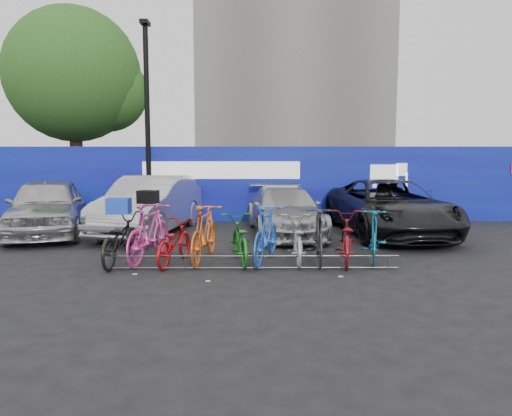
{
  "coord_description": "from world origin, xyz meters",
  "views": [
    {
      "loc": [
        -0.02,
        -9.98,
        2.31
      ],
      "look_at": [
        0.08,
        2.0,
        0.9
      ],
      "focal_mm": 35.0,
      "sensor_mm": 36.0,
      "label": 1
    }
  ],
  "objects_px": {
    "lamppost": "(147,117)",
    "car_2": "(285,210)",
    "bike_2": "(174,242)",
    "car_1": "(150,205)",
    "bike_3": "(204,234)",
    "tree": "(80,78)",
    "car_0": "(47,206)",
    "bike_9": "(374,236)",
    "bike_6": "(297,239)",
    "car_3": "(389,207)",
    "bike_8": "(346,238)",
    "bike_4": "(239,239)",
    "bike_0": "(120,239)",
    "bike_1": "(149,233)",
    "bike_7": "(319,236)",
    "bike_5": "(266,234)",
    "bike_rack": "(253,262)"
  },
  "relations": [
    {
      "from": "lamppost",
      "to": "car_2",
      "type": "bearing_deg",
      "value": -24.32
    },
    {
      "from": "lamppost",
      "to": "bike_2",
      "type": "distance_m",
      "value": 6.35
    },
    {
      "from": "car_1",
      "to": "bike_2",
      "type": "height_order",
      "value": "car_1"
    },
    {
      "from": "car_2",
      "to": "bike_3",
      "type": "bearing_deg",
      "value": -123.69
    },
    {
      "from": "tree",
      "to": "car_2",
      "type": "relative_size",
      "value": 1.75
    },
    {
      "from": "car_0",
      "to": "bike_9",
      "type": "bearing_deg",
      "value": -37.66
    },
    {
      "from": "bike_9",
      "to": "bike_6",
      "type": "bearing_deg",
      "value": 14.9
    },
    {
      "from": "car_0",
      "to": "car_3",
      "type": "distance_m",
      "value": 9.27
    },
    {
      "from": "car_3",
      "to": "bike_2",
      "type": "relative_size",
      "value": 3.14
    },
    {
      "from": "car_0",
      "to": "bike_2",
      "type": "distance_m",
      "value": 5.3
    },
    {
      "from": "lamppost",
      "to": "bike_6",
      "type": "bearing_deg",
      "value": -52.27
    },
    {
      "from": "tree",
      "to": "bike_6",
      "type": "xyz_separation_m",
      "value": [
        7.67,
        -9.95,
        -4.6
      ]
    },
    {
      "from": "bike_3",
      "to": "bike_6",
      "type": "distance_m",
      "value": 1.9
    },
    {
      "from": "bike_6",
      "to": "bike_8",
      "type": "distance_m",
      "value": 1.0
    },
    {
      "from": "car_2",
      "to": "bike_2",
      "type": "distance_m",
      "value": 4.39
    },
    {
      "from": "tree",
      "to": "bike_4",
      "type": "bearing_deg",
      "value": -56.96
    },
    {
      "from": "bike_0",
      "to": "bike_8",
      "type": "xyz_separation_m",
      "value": [
        4.59,
        0.05,
        0.0
      ]
    },
    {
      "from": "car_2",
      "to": "bike_9",
      "type": "relative_size",
      "value": 2.5
    },
    {
      "from": "bike_1",
      "to": "bike_4",
      "type": "relative_size",
      "value": 1.1
    },
    {
      "from": "car_0",
      "to": "car_2",
      "type": "xyz_separation_m",
      "value": [
        6.44,
        0.12,
        -0.13
      ]
    },
    {
      "from": "car_2",
      "to": "car_3",
      "type": "distance_m",
      "value": 2.84
    },
    {
      "from": "bike_7",
      "to": "car_1",
      "type": "bearing_deg",
      "value": -36.87
    },
    {
      "from": "car_3",
      "to": "bike_3",
      "type": "bearing_deg",
      "value": -149.57
    },
    {
      "from": "car_3",
      "to": "bike_4",
      "type": "height_order",
      "value": "car_3"
    },
    {
      "from": "car_1",
      "to": "bike_5",
      "type": "bearing_deg",
      "value": -40.08
    },
    {
      "from": "bike_0",
      "to": "bike_4",
      "type": "distance_m",
      "value": 2.42
    },
    {
      "from": "lamppost",
      "to": "bike_5",
      "type": "relative_size",
      "value": 3.1
    },
    {
      "from": "bike_2",
      "to": "bike_6",
      "type": "bearing_deg",
      "value": -163.45
    },
    {
      "from": "bike_rack",
      "to": "bike_7",
      "type": "distance_m",
      "value": 1.54
    },
    {
      "from": "tree",
      "to": "bike_5",
      "type": "height_order",
      "value": "tree"
    },
    {
      "from": "bike_1",
      "to": "bike_2",
      "type": "xyz_separation_m",
      "value": [
        0.54,
        -0.2,
        -0.16
      ]
    },
    {
      "from": "car_3",
      "to": "car_0",
      "type": "bearing_deg",
      "value": 175.38
    },
    {
      "from": "car_1",
      "to": "bike_9",
      "type": "distance_m",
      "value": 6.42
    },
    {
      "from": "bike_3",
      "to": "bike_6",
      "type": "height_order",
      "value": "bike_3"
    },
    {
      "from": "car_0",
      "to": "bike_9",
      "type": "distance_m",
      "value": 8.71
    },
    {
      "from": "bike_4",
      "to": "bike_8",
      "type": "bearing_deg",
      "value": 170.01
    },
    {
      "from": "car_2",
      "to": "bike_6",
      "type": "height_order",
      "value": "car_2"
    },
    {
      "from": "car_3",
      "to": "car_1",
      "type": "bearing_deg",
      "value": 172.96
    },
    {
      "from": "lamppost",
      "to": "bike_6",
      "type": "height_order",
      "value": "lamppost"
    },
    {
      "from": "bike_1",
      "to": "car_0",
      "type": "bearing_deg",
      "value": -31.0
    },
    {
      "from": "lamppost",
      "to": "bike_7",
      "type": "distance_m",
      "value": 7.54
    },
    {
      "from": "bike_3",
      "to": "car_0",
      "type": "bearing_deg",
      "value": -26.67
    },
    {
      "from": "bike_0",
      "to": "bike_9",
      "type": "bearing_deg",
      "value": -172.92
    },
    {
      "from": "bike_2",
      "to": "car_2",
      "type": "bearing_deg",
      "value": -111.62
    },
    {
      "from": "bike_2",
      "to": "bike_7",
      "type": "bearing_deg",
      "value": -165.44
    },
    {
      "from": "bike_1",
      "to": "car_2",
      "type": "bearing_deg",
      "value": -118.45
    },
    {
      "from": "car_3",
      "to": "bike_3",
      "type": "xyz_separation_m",
      "value": [
        -4.71,
        -3.31,
        -0.15
      ]
    },
    {
      "from": "car_2",
      "to": "bike_9",
      "type": "distance_m",
      "value": 3.78
    },
    {
      "from": "bike_1",
      "to": "bike_8",
      "type": "bearing_deg",
      "value": -168.6
    },
    {
      "from": "bike_4",
      "to": "bike_5",
      "type": "xyz_separation_m",
      "value": [
        0.54,
        -0.04,
        0.11
      ]
    }
  ]
}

